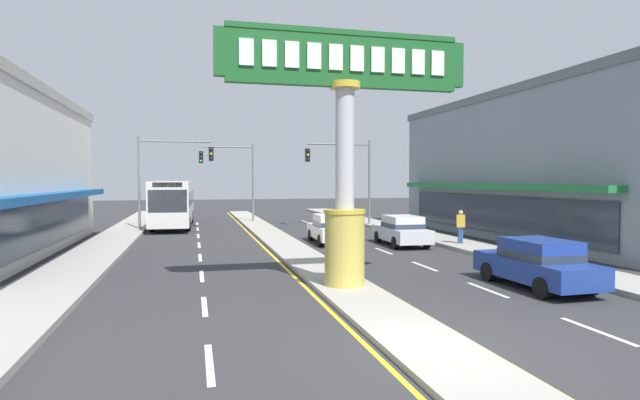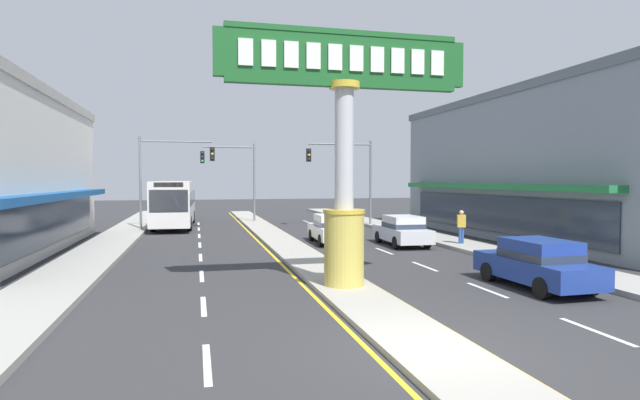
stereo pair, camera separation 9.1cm
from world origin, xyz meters
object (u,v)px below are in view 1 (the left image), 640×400
storefront_right (547,166)px  sedan_near_left_lane (331,228)px  sedan_mid_left_lane (402,230)px  sedan_far_right_lane (537,263)px  pedestrian_near_kerb (461,225)px  district_sign (345,152)px  bus_near_right_lane (173,201)px  traffic_light_left_side (167,166)px  traffic_light_median_far (234,169)px  traffic_light_right_side (346,167)px

storefront_right → sedan_near_left_lane: bearing=177.0°
sedan_near_left_lane → sedan_mid_left_lane: size_ratio=1.00×
sedan_far_right_lane → pedestrian_near_kerb: size_ratio=2.61×
storefront_right → sedan_far_right_lane: 15.45m
district_sign → bus_near_right_lane: 23.99m
traffic_light_left_side → district_sign: bearing=-73.2°
district_sign → bus_near_right_lane: bearing=104.2°
sedan_far_right_lane → district_sign: bearing=168.2°
storefront_right → traffic_light_median_far: bearing=138.5°
traffic_light_right_side → bus_near_right_lane: 12.60m
district_sign → traffic_light_left_side: district_sign is taller
bus_near_right_lane → pedestrian_near_kerb: bus_near_right_lane is taller
sedan_mid_left_lane → traffic_light_median_far: bearing=114.7°
traffic_light_left_side → traffic_light_median_far: bearing=46.4°
bus_near_right_lane → sedan_mid_left_lane: bus_near_right_lane is taller
district_sign → sedan_far_right_lane: district_sign is taller
district_sign → traffic_light_median_far: bearing=93.2°
district_sign → storefront_right: 18.58m
traffic_light_median_far → sedan_near_left_lane: bearing=-74.2°
district_sign → pedestrian_near_kerb: (8.51, 8.20, -3.10)m
traffic_light_left_side → sedan_far_right_lane: size_ratio=1.43×
storefront_right → pedestrian_near_kerb: 7.80m
storefront_right → traffic_light_median_far: (-16.73, 14.79, 0.05)m
traffic_light_right_side → sedan_mid_left_lane: (-0.29, -10.80, -3.46)m
traffic_light_median_far → bus_near_right_lane: (-4.45, -2.19, -2.33)m
traffic_light_median_far → sedan_far_right_lane: bearing=-74.6°
pedestrian_near_kerb → sedan_far_right_lane: bearing=-105.6°
pedestrian_near_kerb → traffic_light_right_side: bearing=101.0°
sedan_far_right_lane → sedan_mid_left_lane: bearing=90.0°
storefront_right → pedestrian_near_kerb: (-6.79, -2.35, -3.03)m
traffic_light_right_side → pedestrian_near_kerb: 12.67m
storefront_right → district_sign: bearing=-145.4°
traffic_light_median_far → pedestrian_near_kerb: traffic_light_median_far is taller
storefront_right → sedan_mid_left_lane: (-9.43, -1.10, -3.36)m
district_sign → storefront_right: storefront_right is taller
district_sign → sedan_mid_left_lane: bearing=58.1°
district_sign → bus_near_right_lane: size_ratio=0.69×
storefront_right → sedan_far_right_lane: storefront_right is taller
traffic_light_median_far → sedan_near_left_lane: (4.00, -14.11, -3.41)m
traffic_light_median_far → bus_near_right_lane: bearing=-153.8°
traffic_light_left_side → bus_near_right_lane: traffic_light_left_side is taller
traffic_light_median_far → traffic_light_right_side: bearing=-33.8°
traffic_light_left_side → traffic_light_right_side: 12.31m
bus_near_right_lane → sedan_near_left_lane: 14.65m
bus_near_right_lane → sedan_near_left_lane: bus_near_right_lane is taller
sedan_mid_left_lane → district_sign: bearing=-121.9°
traffic_light_left_side → sedan_far_right_lane: (12.03, -21.59, -3.46)m
district_sign → traffic_light_left_side: 21.27m
sedan_far_right_lane → traffic_light_right_side: bearing=89.2°
sedan_far_right_lane → pedestrian_near_kerb: 9.79m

